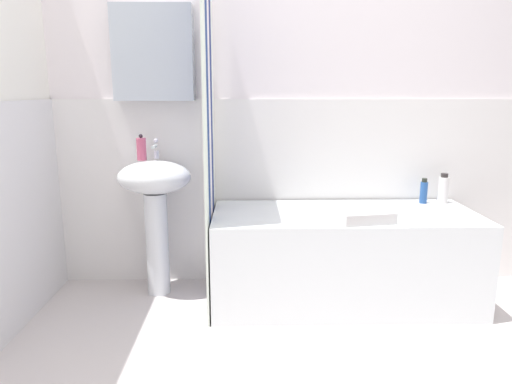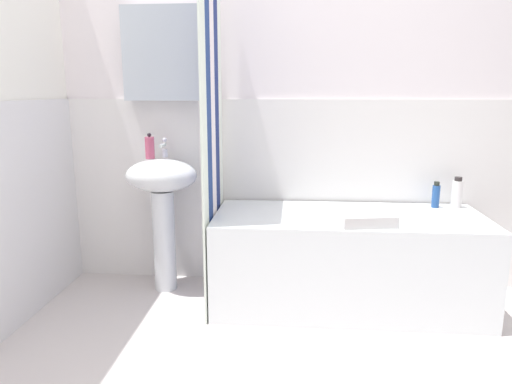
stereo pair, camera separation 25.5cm
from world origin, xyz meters
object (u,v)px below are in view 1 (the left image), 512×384
(shampoo_bottle, at_px, (443,189))
(conditioner_bottle, at_px, (424,192))
(sink, at_px, (155,197))
(towel_folded, at_px, (364,216))
(bathtub, at_px, (343,257))
(soap_dispenser, at_px, (141,149))

(shampoo_bottle, distance_m, conditioner_bottle, 0.13)
(sink, xyz_separation_m, towel_folded, (1.20, -0.32, -0.03))
(shampoo_bottle, bearing_deg, bathtub, -161.05)
(soap_dispenser, xyz_separation_m, shampoo_bottle, (1.88, 0.07, -0.27))
(bathtub, distance_m, shampoo_bottle, 0.80)
(conditioner_bottle, xyz_separation_m, towel_folded, (-0.48, -0.41, -0.04))
(conditioner_bottle, bearing_deg, towel_folded, -139.14)
(sink, xyz_separation_m, soap_dispenser, (-0.07, 0.03, 0.29))
(sink, height_order, shampoo_bottle, sink)
(soap_dispenser, distance_m, shampoo_bottle, 1.90)
(conditioner_bottle, bearing_deg, bathtub, -157.57)
(soap_dispenser, height_order, conditioner_bottle, soap_dispenser)
(towel_folded, bearing_deg, bathtub, 109.90)
(sink, bearing_deg, shampoo_bottle, 3.03)
(sink, bearing_deg, soap_dispenser, 158.58)
(bathtub, height_order, shampoo_bottle, shampoo_bottle)
(conditioner_bottle, bearing_deg, sink, -176.92)
(shampoo_bottle, relative_size, conditioner_bottle, 1.19)
(bathtub, distance_m, towel_folded, 0.37)
(soap_dispenser, xyz_separation_m, conditioner_bottle, (1.75, 0.06, -0.28))
(shampoo_bottle, bearing_deg, conditioner_bottle, -177.57)
(sink, distance_m, conditioner_bottle, 1.68)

